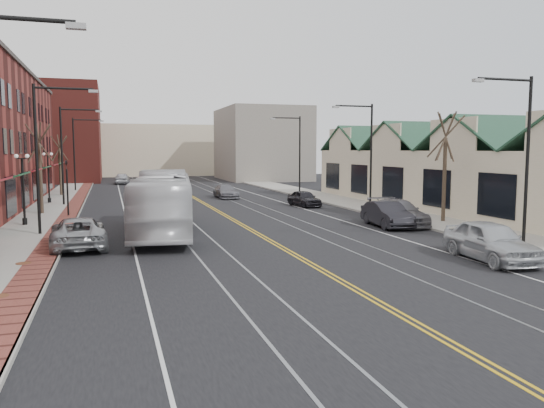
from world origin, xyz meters
TOP-DOWN VIEW (x-y plane):
  - ground at (0.00, 0.00)m, footprint 160.00×160.00m
  - sidewalk_left at (-12.00, 20.00)m, footprint 4.00×120.00m
  - sidewalk_right at (12.00, 20.00)m, footprint 4.00×120.00m
  - building_right at (18.00, 20.00)m, footprint 8.00×36.00m
  - backdrop_left at (-16.00, 70.00)m, footprint 14.00×18.00m
  - backdrop_mid at (0.00, 85.00)m, footprint 22.00×14.00m
  - backdrop_right at (15.00, 65.00)m, footprint 12.00×16.00m
  - streetlight_l_1 at (-11.05, 16.00)m, footprint 3.33×0.25m
  - streetlight_l_2 at (-11.05, 32.00)m, footprint 3.33×0.25m
  - streetlight_l_3 at (-11.05, 48.00)m, footprint 3.33×0.25m
  - streetlight_r_0 at (11.05, 6.00)m, footprint 3.33×0.25m
  - streetlight_r_1 at (11.05, 22.00)m, footprint 3.33×0.25m
  - streetlight_r_2 at (11.05, 38.00)m, footprint 3.33×0.25m
  - lamppost_l_2 at (-12.80, 20.00)m, footprint 0.84×0.28m
  - lamppost_l_3 at (-12.80, 34.00)m, footprint 0.84×0.28m
  - tree_left_near at (-12.50, 26.00)m, footprint 1.78×1.37m
  - tree_left_far at (-12.50, 42.00)m, footprint 1.66×1.28m
  - tree_right_mid at (12.50, 14.00)m, footprint 1.90×1.46m
  - manhole_far at (-11.20, 8.00)m, footprint 0.60×0.60m
  - traffic_signal at (-10.60, 24.00)m, footprint 0.18×0.15m
  - transit_bus at (-5.00, 14.78)m, footprint 4.51×12.83m
  - parked_suv at (-9.30, 11.73)m, footprint 2.81×5.50m
  - parked_car_a at (7.50, 3.51)m, footprint 2.49×5.19m
  - parked_car_b at (8.24, 13.58)m, footprint 2.04×4.80m
  - parked_car_c at (9.30, 14.07)m, footprint 2.59×5.58m
  - parked_car_d at (7.50, 25.90)m, footprint 1.99×4.08m
  - distant_car_left at (-2.00, 39.25)m, footprint 2.17×4.85m
  - distant_car_right at (2.90, 35.17)m, footprint 1.91×4.54m
  - distant_car_far at (-6.19, 59.60)m, footprint 2.16×4.63m

SIDE VIEW (x-z plane):
  - ground at x=0.00m, z-range 0.00..0.00m
  - sidewalk_left at x=-12.00m, z-range 0.00..0.15m
  - sidewalk_right at x=12.00m, z-range 0.00..0.15m
  - manhole_far at x=-11.20m, z-range 0.15..0.17m
  - distant_car_right at x=2.90m, z-range 0.00..1.31m
  - parked_car_d at x=7.50m, z-range 0.00..1.34m
  - parked_suv at x=-9.30m, z-range 0.00..1.49m
  - distant_car_far at x=-6.19m, z-range 0.00..1.53m
  - parked_car_b at x=8.24m, z-range 0.00..1.54m
  - distant_car_left at x=-2.00m, z-range 0.00..1.55m
  - parked_car_c at x=9.30m, z-range 0.00..1.58m
  - parked_car_a at x=7.50m, z-range 0.00..1.71m
  - transit_bus at x=-5.00m, z-range 0.00..3.50m
  - lamppost_l_2 at x=-12.80m, z-range 0.07..4.34m
  - lamppost_l_3 at x=-12.80m, z-range 0.07..4.34m
  - building_right at x=18.00m, z-range 0.00..4.60m
  - traffic_signal at x=-10.60m, z-range 0.45..4.25m
  - tree_left_far at x=-12.50m, z-range 0.26..6.29m
  - tree_left_near at x=-12.50m, z-range 0.27..6.75m
  - tree_right_mid at x=12.50m, z-range 0.28..7.22m
  - backdrop_mid at x=0.00m, z-range 0.00..9.00m
  - streetlight_l_1 at x=-11.05m, z-range 1.03..9.03m
  - streetlight_l_2 at x=-11.05m, z-range 1.03..9.03m
  - streetlight_l_3 at x=-11.05m, z-range 1.03..9.03m
  - streetlight_r_0 at x=11.05m, z-range 1.03..9.03m
  - streetlight_r_1 at x=11.05m, z-range 1.03..9.03m
  - streetlight_r_2 at x=11.05m, z-range 1.03..9.03m
  - backdrop_right at x=15.00m, z-range 0.00..11.00m
  - backdrop_left at x=-16.00m, z-range 0.00..14.00m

